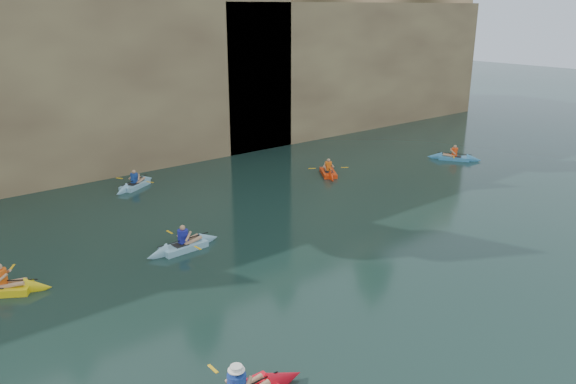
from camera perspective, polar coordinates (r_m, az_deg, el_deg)
ground at (r=15.92m, az=10.15°, el=-17.08°), size 160.00×160.00×0.00m
cliff at (r=39.70m, az=-24.50°, el=12.17°), size 70.00×16.00×12.00m
cliff_slab_center at (r=33.32m, az=-17.65°, el=11.54°), size 24.00×2.40×11.40m
cliff_slab_east at (r=44.71m, az=7.51°, el=12.73°), size 26.00×2.40×9.84m
sea_cave_center at (r=31.73m, az=-26.56°, el=2.59°), size 3.50×1.00×3.20m
sea_cave_east at (r=36.93m, az=-5.10°, el=7.47°), size 5.00×1.00×4.50m
kayaker_ltblue_near at (r=22.64m, az=-10.56°, el=-5.41°), size 3.28×2.52×1.29m
kayaker_red_far at (r=32.19m, az=4.12°, el=2.02°), size 2.31×3.06×1.17m
kayaker_yellow at (r=21.37m, az=-27.02°, el=-8.70°), size 3.14×2.36×1.32m
kayaker_ltblue_mid at (r=30.91m, az=-15.29°, el=0.71°), size 3.08×2.21×1.20m
kayaker_blue_east at (r=36.77m, az=16.52°, el=3.37°), size 2.43×3.12×1.17m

